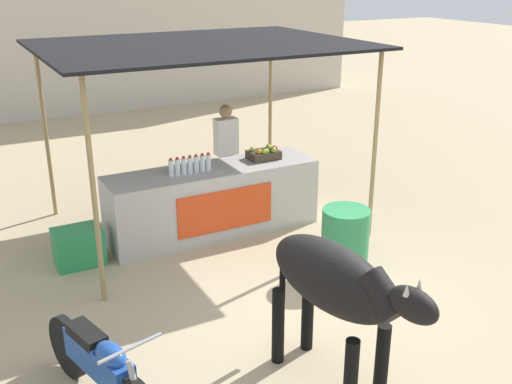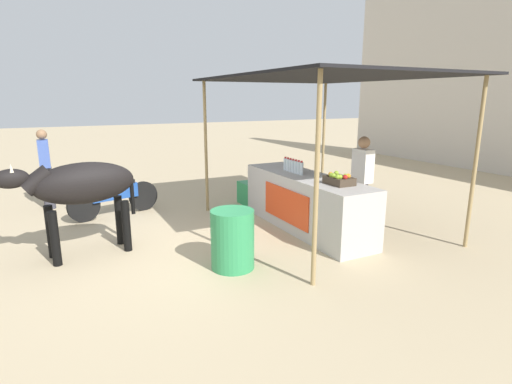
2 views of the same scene
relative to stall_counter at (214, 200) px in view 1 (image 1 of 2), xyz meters
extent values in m
plane|color=tan|center=(0.00, -2.20, -0.48)|extent=(60.00, 60.00, 0.00)
cube|color=#B2ADA8|center=(0.00, 0.00, 0.00)|extent=(3.00, 0.80, 0.96)
cube|color=red|center=(0.00, -0.41, 0.00)|extent=(1.40, 0.02, 0.58)
cube|color=black|center=(0.00, 0.30, 2.13)|extent=(4.20, 3.20, 0.04)
cylinder|color=#997F51|center=(-1.89, -1.14, 0.82)|extent=(0.06, 0.06, 2.61)
cylinder|color=#997F51|center=(1.89, -1.14, 0.82)|extent=(0.06, 0.06, 2.61)
cylinder|color=#997F51|center=(-1.89, 1.74, 0.82)|extent=(0.06, 0.06, 2.61)
cylinder|color=#997F51|center=(1.89, 1.74, 0.82)|extent=(0.06, 0.06, 2.61)
cylinder|color=silver|center=(-0.62, -0.05, 0.59)|extent=(0.07, 0.07, 0.22)
cylinder|color=red|center=(-0.62, -0.05, 0.71)|extent=(0.04, 0.04, 0.03)
cylinder|color=silver|center=(-0.53, -0.05, 0.59)|extent=(0.07, 0.07, 0.22)
cylinder|color=red|center=(-0.53, -0.05, 0.71)|extent=(0.04, 0.04, 0.03)
cylinder|color=silver|center=(-0.44, -0.05, 0.59)|extent=(0.07, 0.07, 0.22)
cylinder|color=red|center=(-0.44, -0.05, 0.71)|extent=(0.04, 0.04, 0.03)
cylinder|color=silver|center=(-0.35, -0.05, 0.59)|extent=(0.07, 0.07, 0.22)
cylinder|color=red|center=(-0.35, -0.05, 0.71)|extent=(0.04, 0.04, 0.03)
cylinder|color=silver|center=(-0.26, -0.05, 0.59)|extent=(0.07, 0.07, 0.22)
cylinder|color=red|center=(-0.26, -0.05, 0.71)|extent=(0.04, 0.04, 0.03)
cylinder|color=silver|center=(-0.17, -0.05, 0.59)|extent=(0.07, 0.07, 0.22)
cylinder|color=red|center=(-0.17, -0.05, 0.71)|extent=(0.04, 0.04, 0.03)
cylinder|color=silver|center=(-0.08, -0.05, 0.59)|extent=(0.07, 0.07, 0.22)
cylinder|color=red|center=(-0.08, -0.05, 0.71)|extent=(0.04, 0.04, 0.03)
cube|color=#3F3326|center=(0.83, 0.05, 0.54)|extent=(0.44, 0.32, 0.12)
sphere|color=#8CB22D|center=(0.95, -0.03, 0.63)|extent=(0.08, 0.08, 0.08)
sphere|color=#8CB22D|center=(0.94, 0.08, 0.63)|extent=(0.08, 0.08, 0.08)
sphere|color=#8CB22D|center=(0.78, -0.06, 0.63)|extent=(0.08, 0.08, 0.08)
sphere|color=#8CB22D|center=(0.94, -0.06, 0.63)|extent=(0.08, 0.08, 0.08)
sphere|color=#8CB22D|center=(0.68, 0.11, 0.63)|extent=(0.08, 0.08, 0.08)
sphere|color=orange|center=(0.95, 0.13, 0.63)|extent=(0.08, 0.08, 0.08)
sphere|color=#B21E19|center=(1.00, 0.03, 0.63)|extent=(0.08, 0.08, 0.08)
sphere|color=orange|center=(0.72, -0.03, 0.63)|extent=(0.08, 0.08, 0.08)
sphere|color=#8CB22D|center=(0.82, -0.05, 0.63)|extent=(0.08, 0.08, 0.08)
cylinder|color=#383842|center=(0.56, 0.75, -0.04)|extent=(0.22, 0.22, 0.88)
cube|color=silver|center=(0.56, 0.75, 0.68)|extent=(0.34, 0.20, 0.56)
sphere|color=#A87A56|center=(0.56, 0.75, 1.07)|extent=(0.20, 0.20, 0.20)
cube|color=#268C4C|center=(-1.93, -0.10, -0.24)|extent=(0.60, 0.44, 0.48)
cylinder|color=#2D8C51|center=(0.96, -1.82, -0.07)|extent=(0.59, 0.59, 0.81)
ellipsoid|color=black|center=(-0.46, -3.50, 0.60)|extent=(0.70, 1.46, 0.60)
cylinder|color=black|center=(-0.21, -3.96, -0.09)|extent=(0.12, 0.12, 0.78)
cylinder|color=black|center=(-0.57, -4.01, -0.09)|extent=(0.12, 0.12, 0.78)
cylinder|color=black|center=(-0.34, -2.99, -0.09)|extent=(0.12, 0.12, 0.78)
cylinder|color=black|center=(-0.70, -3.04, -0.09)|extent=(0.12, 0.12, 0.78)
cylinder|color=black|center=(-0.38, -4.09, 0.71)|extent=(0.30, 0.48, 0.41)
ellipsoid|color=black|center=(-0.34, -4.39, 0.77)|extent=(0.28, 0.46, 0.26)
cone|color=beige|center=(-0.27, -4.36, 0.91)|extent=(0.05, 0.05, 0.10)
cone|color=beige|center=(-0.41, -4.38, 0.91)|extent=(0.05, 0.05, 0.10)
cylinder|color=black|center=(-0.54, -2.84, 0.33)|extent=(0.06, 0.06, 0.60)
cylinder|color=black|center=(-2.51, -2.30, -0.18)|extent=(0.23, 0.60, 0.60)
cube|color=#1E4799|center=(-2.35, -2.88, 0.00)|extent=(0.41, 0.92, 0.28)
ellipsoid|color=#1E4799|center=(-2.30, -3.10, 0.16)|extent=(0.29, 0.40, 0.20)
cube|color=black|center=(-2.40, -2.71, 0.16)|extent=(0.29, 0.47, 0.10)
cylinder|color=#99999E|center=(-2.21, -3.41, 0.40)|extent=(0.54, 0.17, 0.03)
camera|label=1|loc=(-3.16, -7.22, 3.10)|focal=42.00mm
camera|label=2|loc=(5.65, -3.85, 1.80)|focal=28.00mm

